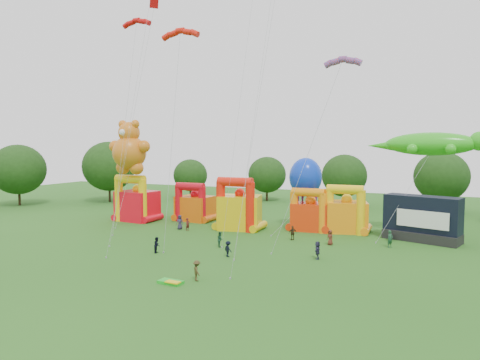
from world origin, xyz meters
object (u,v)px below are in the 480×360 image
at_px(octopus_kite, 300,194).
at_px(spectator_0, 180,222).
at_px(spectator_4, 293,233).
at_px(bouncy_castle_0, 136,203).
at_px(stage_trailer, 422,219).
at_px(bouncy_castle_2, 239,209).
at_px(gecko_kite, 410,184).
at_px(teddy_bear_kite, 129,155).

distance_m(octopus_kite, spectator_0, 16.44).
bearing_deg(spectator_4, spectator_0, -42.12).
relative_size(bouncy_castle_0, stage_trailer, 0.78).
distance_m(bouncy_castle_0, spectator_0, 10.26).
distance_m(bouncy_castle_0, bouncy_castle_2, 16.76).
distance_m(bouncy_castle_0, spectator_4, 25.55).
height_order(octopus_kite, spectator_0, octopus_kite).
xyz_separation_m(bouncy_castle_2, gecko_kite, (20.99, 3.18, 3.85)).
bearing_deg(bouncy_castle_2, bouncy_castle_0, 179.41).
height_order(spectator_0, spectator_4, spectator_0).
distance_m(bouncy_castle_0, teddy_bear_kite, 7.63).
xyz_separation_m(gecko_kite, spectator_4, (-12.55, -6.80, -5.67)).
xyz_separation_m(bouncy_castle_2, teddy_bear_kite, (-16.00, -2.35, 7.11)).
bearing_deg(bouncy_castle_0, bouncy_castle_2, -0.59).
xyz_separation_m(gecko_kite, spectator_0, (-28.20, -6.37, -5.55)).
relative_size(gecko_kite, spectator_4, 8.19).
height_order(bouncy_castle_0, spectator_0, bouncy_castle_0).
height_order(teddy_bear_kite, gecko_kite, teddy_bear_kite).
bearing_deg(spectator_4, teddy_bear_kite, -43.53).
height_order(bouncy_castle_2, stage_trailer, bouncy_castle_2).
bearing_deg(teddy_bear_kite, bouncy_castle_0, 106.79).
height_order(bouncy_castle_2, gecko_kite, gecko_kite).
height_order(teddy_bear_kite, spectator_0, teddy_bear_kite).
distance_m(stage_trailer, spectator_0, 30.12).
bearing_deg(octopus_kite, teddy_bear_kite, -165.51).
relative_size(teddy_bear_kite, spectator_0, 7.69).
relative_size(bouncy_castle_0, octopus_kite, 0.70).
height_order(bouncy_castle_0, teddy_bear_kite, teddy_bear_kite).
height_order(bouncy_castle_0, stage_trailer, bouncy_castle_0).
xyz_separation_m(octopus_kite, spectator_0, (-14.46, -6.85, -3.76)).
xyz_separation_m(teddy_bear_kite, octopus_kite, (23.25, 6.01, -5.06)).
xyz_separation_m(bouncy_castle_0, gecko_kite, (37.75, 3.01, 3.90)).
bearing_deg(gecko_kite, octopus_kite, 178.02).
height_order(teddy_bear_kite, spectator_4, teddy_bear_kite).
distance_m(bouncy_castle_2, gecko_kite, 21.58).
distance_m(bouncy_castle_2, stage_trailer, 22.50).
bearing_deg(spectator_0, gecko_kite, 0.08).
bearing_deg(spectator_4, bouncy_castle_2, -63.75).
bearing_deg(stage_trailer, bouncy_castle_0, -177.24).
xyz_separation_m(gecko_kite, octopus_kite, (-13.74, 0.48, -1.80)).
relative_size(bouncy_castle_2, gecko_kite, 0.50).
height_order(bouncy_castle_0, spectator_4, bouncy_castle_0).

